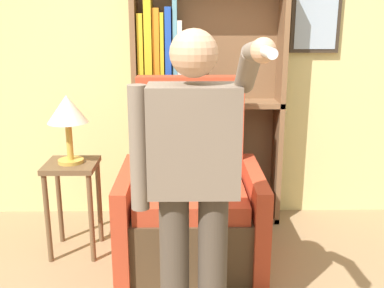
{
  "coord_description": "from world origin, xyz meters",
  "views": [
    {
      "loc": [
        -0.2,
        -1.7,
        1.63
      ],
      "look_at": [
        -0.17,
        0.76,
        0.95
      ],
      "focal_mm": 42.0,
      "sensor_mm": 36.0,
      "label": 1
    }
  ],
  "objects_px": {
    "armchair": "(191,204)",
    "side_table": "(73,184)",
    "bookcase": "(187,107)",
    "person_standing": "(193,175)",
    "table_lamp": "(67,113)"
  },
  "relations": [
    {
      "from": "armchair",
      "to": "side_table",
      "type": "xyz_separation_m",
      "value": [
        -0.83,
        0.04,
        0.13
      ]
    },
    {
      "from": "bookcase",
      "to": "armchair",
      "type": "distance_m",
      "value": 0.84
    },
    {
      "from": "armchair",
      "to": "side_table",
      "type": "bearing_deg",
      "value": 177.4
    },
    {
      "from": "bookcase",
      "to": "armchair",
      "type": "height_order",
      "value": "bookcase"
    },
    {
      "from": "person_standing",
      "to": "table_lamp",
      "type": "xyz_separation_m",
      "value": [
        -0.84,
        0.95,
        0.12
      ]
    },
    {
      "from": "armchair",
      "to": "table_lamp",
      "type": "xyz_separation_m",
      "value": [
        -0.83,
        0.04,
        0.65
      ]
    },
    {
      "from": "person_standing",
      "to": "table_lamp",
      "type": "relative_size",
      "value": 3.37
    },
    {
      "from": "armchair",
      "to": "table_lamp",
      "type": "height_order",
      "value": "armchair"
    },
    {
      "from": "armchair",
      "to": "table_lamp",
      "type": "bearing_deg",
      "value": 177.4
    },
    {
      "from": "person_standing",
      "to": "side_table",
      "type": "bearing_deg",
      "value": 131.36
    },
    {
      "from": "armchair",
      "to": "side_table",
      "type": "relative_size",
      "value": 1.84
    },
    {
      "from": "bookcase",
      "to": "table_lamp",
      "type": "xyz_separation_m",
      "value": [
        -0.81,
        -0.58,
        0.07
      ]
    },
    {
      "from": "bookcase",
      "to": "side_table",
      "type": "xyz_separation_m",
      "value": [
        -0.81,
        -0.58,
        -0.44
      ]
    },
    {
      "from": "armchair",
      "to": "person_standing",
      "type": "relative_size",
      "value": 0.78
    },
    {
      "from": "bookcase",
      "to": "table_lamp",
      "type": "relative_size",
      "value": 4.17
    }
  ]
}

